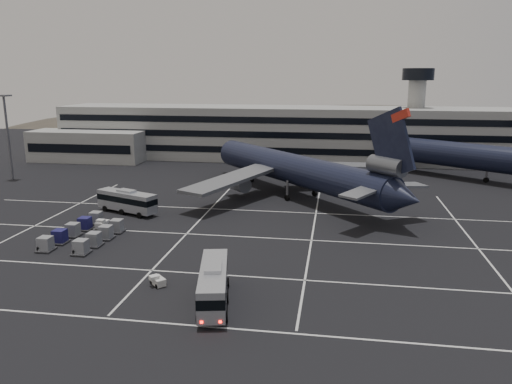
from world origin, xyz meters
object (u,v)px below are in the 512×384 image
(bus_far, at_px, (127,200))
(tug_a, at_px, (102,224))
(trijet_main, at_px, (297,169))
(uld_cluster, at_px, (85,233))
(bus_near, at_px, (213,282))

(bus_far, xyz_separation_m, tug_a, (-0.37, -8.49, -1.52))
(trijet_main, bearing_deg, uld_cluster, -174.33)
(bus_near, xyz_separation_m, tug_a, (-22.63, 21.83, -1.58))
(tug_a, distance_m, uld_cluster, 5.16)
(tug_a, relative_size, uld_cluster, 0.16)
(bus_near, xyz_separation_m, bus_far, (-22.26, 30.32, -0.05))
(bus_near, distance_m, bus_far, 37.61)
(bus_near, distance_m, tug_a, 31.48)
(bus_near, bearing_deg, trijet_main, 72.99)
(bus_far, relative_size, tug_a, 4.78)
(bus_far, bearing_deg, uld_cluster, -159.56)
(trijet_main, distance_m, bus_near, 46.42)
(bus_far, height_order, uld_cluster, bus_far)
(bus_far, relative_size, uld_cluster, 0.75)
(uld_cluster, bearing_deg, bus_near, -36.35)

